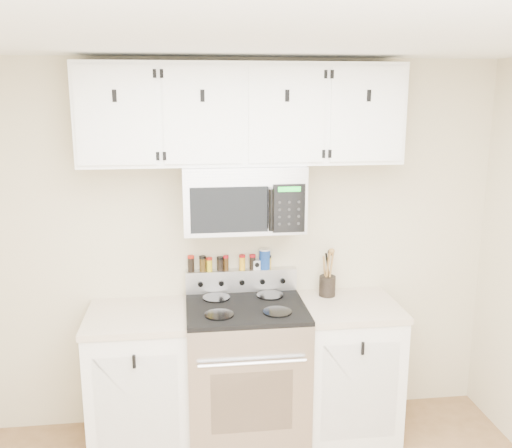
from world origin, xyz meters
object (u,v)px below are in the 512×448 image
(microwave, at_px, (243,197))
(salt_canister, at_px, (265,259))
(utensil_crock, at_px, (327,284))
(range, at_px, (246,371))

(microwave, xyz_separation_m, salt_canister, (0.16, 0.16, -0.46))
(microwave, height_order, utensil_crock, microwave)
(range, height_order, salt_canister, salt_canister)
(range, relative_size, utensil_crock, 3.38)
(salt_canister, bearing_deg, range, -120.02)
(range, height_order, utensil_crock, utensil_crock)
(salt_canister, bearing_deg, utensil_crock, -13.09)
(utensil_crock, bearing_deg, range, -162.39)
(range, relative_size, microwave, 1.45)
(salt_canister, bearing_deg, microwave, -136.27)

